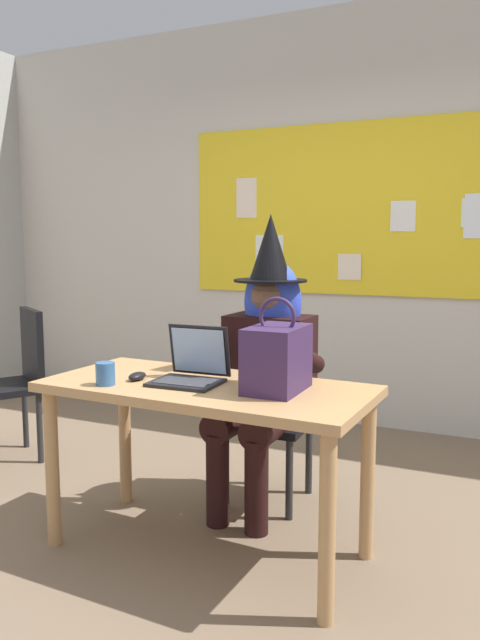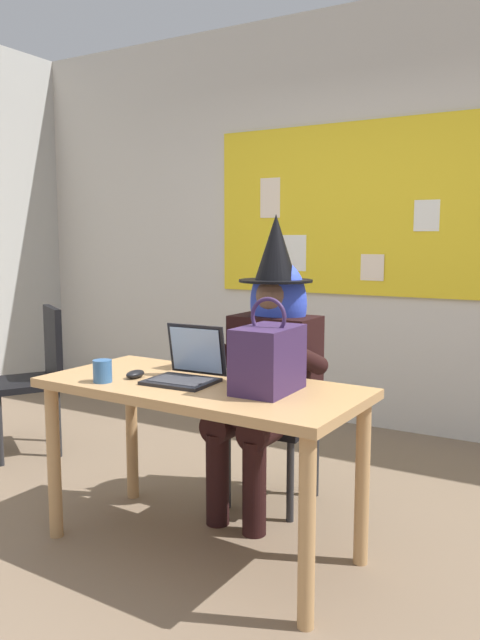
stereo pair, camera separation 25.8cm
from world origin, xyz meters
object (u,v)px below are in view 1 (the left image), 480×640
Objects in this scene: person_costumed at (265,351)px; coffee_mug at (105,374)px; computer_mouse at (137,376)px; desk_main at (206,408)px; chair_at_desk at (273,403)px; handbag at (277,358)px; chair_spare_by_window at (15,375)px; laptop at (191,370)px.

person_costumed is 0.85m from coffee_mug.
person_costumed is at bearing 58.83° from computer_mouse.
desk_main is 1.57× the size of chair_at_desk.
desk_main is 0.33m from computer_mouse.
desk_main is 3.71× the size of handbag.
computer_mouse is (-0.30, -0.06, 0.12)m from desk_main.
desk_main is at bearing 27.13° from coffee_mug.
person_costumed is 0.70m from computer_mouse.
handbag reaches higher than chair_spare_by_window.
coffee_mug is at bearing -27.59° from chair_at_desk.
laptop is at bearing 33.84° from coffee_mug.
chair_at_desk is 3.09× the size of laptop.
computer_mouse is at bearing 62.92° from coffee_mug.
person_costumed reaches higher than coffee_mug.
person_costumed is (0.00, -0.12, 0.29)m from chair_at_desk.
computer_mouse is (-0.34, -0.74, 0.26)m from chair_at_desk.
person_costumed reaches higher than handbag.
chair_at_desk is 0.81m from handbag.
laptop reaches higher than desk_main.
laptop reaches higher than computer_mouse.
person_costumed is at bearing 85.93° from desk_main.
desk_main is 1.53× the size of chair_spare_by_window.
chair_spare_by_window is at bearing 161.18° from desk_main.
coffee_mug reaches higher than computer_mouse.
handbag is at bearing 2.55° from desk_main.
chair_at_desk is at bearing 78.56° from laptop.
computer_mouse is 0.11× the size of chair_spare_by_window.
computer_mouse is 0.15m from coffee_mug.
computer_mouse is at bearing -27.67° from person_costumed.
computer_mouse is (-0.23, -0.07, -0.04)m from laptop.
coffee_mug is 0.10× the size of chair_spare_by_window.
computer_mouse is (-0.34, -0.61, -0.03)m from person_costumed.
handbag reaches higher than desk_main.
chair_spare_by_window is (-1.91, 0.53, -0.35)m from handbag.
laptop reaches higher than chair_at_desk.
desk_main is 0.69m from chair_at_desk.
person_costumed is 0.56m from laptop.
person_costumed is 0.61m from handbag.
laptop is 1.64m from chair_spare_by_window.
computer_mouse is 0.28× the size of handbag.
handbag is (0.39, 0.01, 0.08)m from laptop.
computer_mouse is 0.63m from handbag.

